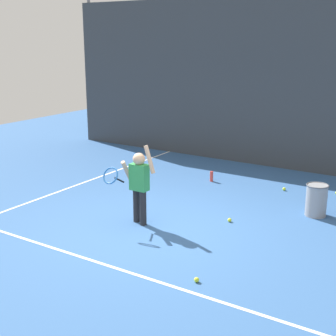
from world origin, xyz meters
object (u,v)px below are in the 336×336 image
at_px(water_bottle, 212,176).
at_px(tennis_ball_6, 145,176).
at_px(tennis_ball_5, 284,189).
at_px(ball_hopper, 316,200).
at_px(tennis_ball_3, 230,220).
at_px(tennis_ball_0, 137,193).
at_px(tennis_player, 138,182).
at_px(tennis_ball_4, 197,280).

height_order(water_bottle, tennis_ball_6, water_bottle).
bearing_deg(water_bottle, tennis_ball_5, 8.19).
distance_m(ball_hopper, water_bottle, 2.62).
bearing_deg(tennis_ball_6, tennis_ball_3, -26.91).
bearing_deg(tennis_ball_5, water_bottle, -171.81).
xyz_separation_m(water_bottle, tennis_ball_0, (-0.80, -1.62, -0.08)).
height_order(tennis_player, tennis_ball_0, tennis_player).
bearing_deg(ball_hopper, tennis_ball_6, 175.50).
relative_size(tennis_player, ball_hopper, 2.40).
bearing_deg(tennis_player, tennis_ball_4, -34.17).
bearing_deg(ball_hopper, water_bottle, 161.36).
height_order(tennis_ball_0, tennis_ball_4, same).
height_order(tennis_ball_0, tennis_ball_5, same).
distance_m(tennis_ball_3, tennis_ball_4, 2.16).
xyz_separation_m(tennis_ball_5, tennis_ball_6, (-2.92, -0.75, 0.00)).
relative_size(ball_hopper, tennis_ball_5, 8.52).
xyz_separation_m(ball_hopper, tennis_ball_6, (-3.86, 0.30, -0.26)).
distance_m(tennis_player, ball_hopper, 3.11).
bearing_deg(water_bottle, tennis_ball_4, -64.72).
height_order(tennis_ball_3, tennis_ball_5, same).
height_order(ball_hopper, tennis_ball_0, ball_hopper).
bearing_deg(tennis_ball_6, water_bottle, 20.99).
xyz_separation_m(tennis_ball_3, tennis_ball_6, (-2.73, 1.39, 0.00)).
bearing_deg(tennis_ball_3, tennis_player, -144.96).
height_order(water_bottle, tennis_ball_3, water_bottle).
bearing_deg(tennis_ball_6, tennis_ball_0, -61.82).
relative_size(water_bottle, tennis_ball_3, 3.33).
distance_m(ball_hopper, tennis_ball_3, 1.58).
xyz_separation_m(water_bottle, tennis_ball_5, (1.54, 0.22, -0.08)).
xyz_separation_m(tennis_ball_4, tennis_ball_5, (-0.35, 4.23, 0.00)).
height_order(ball_hopper, tennis_ball_3, ball_hopper).
bearing_deg(tennis_player, tennis_ball_3, 35.01).
bearing_deg(tennis_ball_6, tennis_ball_5, 14.43).
xyz_separation_m(tennis_player, tennis_ball_5, (1.44, 3.02, -0.69)).
height_order(tennis_ball_0, tennis_ball_6, same).
bearing_deg(tennis_ball_4, tennis_ball_0, 138.43).
bearing_deg(tennis_ball_4, tennis_ball_5, 94.77).
height_order(tennis_ball_3, tennis_ball_6, same).
bearing_deg(tennis_ball_4, water_bottle, 115.28).
height_order(tennis_player, tennis_ball_6, tennis_player).
bearing_deg(tennis_ball_0, tennis_player, -52.46).
relative_size(tennis_player, tennis_ball_5, 20.46).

